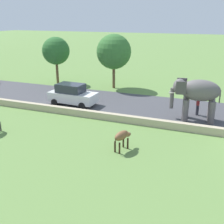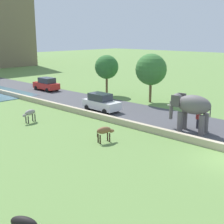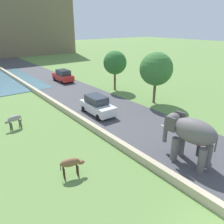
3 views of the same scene
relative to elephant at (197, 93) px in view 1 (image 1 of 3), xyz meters
name	(u,v)px [view 1 (image 1 of 3)]	position (x,y,z in m)	size (l,w,h in m)	color
road_surface	(32,94)	(1.60, 15.30, -2.01)	(7.00, 120.00, 0.06)	#424247
barrier_wall	(23,105)	(-2.20, 13.30, -1.77)	(0.40, 110.00, 0.52)	tan
elephant	(197,93)	(0.00, 0.00, 0.00)	(1.69, 3.54, 2.99)	#605B5B
person_beside_elephant	(198,105)	(1.13, -0.09, -1.16)	(0.36, 0.22, 1.63)	#33333D
car_white	(72,95)	(0.03, 9.92, -1.14)	(1.88, 4.05, 1.80)	white
cow_brown	(122,136)	(-6.33, 3.22, -1.20)	(1.42, 0.74, 1.15)	brown
tree_near	(56,51)	(6.64, 15.53, 1.49)	(2.97, 2.97, 5.03)	brown
tree_mid	(114,52)	(6.84, 8.87, 1.68)	(3.49, 3.49, 5.47)	brown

